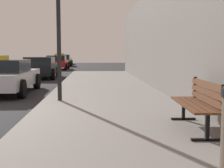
{
  "coord_description": "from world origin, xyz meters",
  "views": [
    {
      "loc": [
        3.5,
        -7.27,
        1.53
      ],
      "look_at": [
        3.89,
        -0.61,
        0.86
      ],
      "focal_mm": 50.07,
      "sensor_mm": 36.0,
      "label": 1
    }
  ],
  "objects_px": {
    "car_black": "(40,67)",
    "car_green": "(63,60)",
    "bench": "(199,101)",
    "street_lamp": "(58,3)",
    "car_silver": "(5,76)",
    "car_red": "(57,62)",
    "car_yellow": "(64,59)"
  },
  "relations": [
    {
      "from": "car_black",
      "to": "car_green",
      "type": "xyz_separation_m",
      "value": [
        -0.31,
        16.68,
        0.0
      ]
    },
    {
      "from": "bench",
      "to": "car_black",
      "type": "height_order",
      "value": "car_black"
    },
    {
      "from": "bench",
      "to": "street_lamp",
      "type": "distance_m",
      "value": 5.1
    },
    {
      "from": "car_silver",
      "to": "car_red",
      "type": "relative_size",
      "value": 1.1
    },
    {
      "from": "car_green",
      "to": "car_yellow",
      "type": "height_order",
      "value": "car_green"
    },
    {
      "from": "car_silver",
      "to": "car_red",
      "type": "height_order",
      "value": "same"
    },
    {
      "from": "car_green",
      "to": "street_lamp",
      "type": "bearing_deg",
      "value": -84.6
    },
    {
      "from": "street_lamp",
      "to": "car_red",
      "type": "distance_m",
      "value": 19.93
    },
    {
      "from": "bench",
      "to": "car_silver",
      "type": "bearing_deg",
      "value": 131.69
    },
    {
      "from": "car_silver",
      "to": "car_red",
      "type": "distance_m",
      "value": 16.81
    },
    {
      "from": "car_yellow",
      "to": "street_lamp",
      "type": "bearing_deg",
      "value": -84.79
    },
    {
      "from": "street_lamp",
      "to": "car_yellow",
      "type": "xyz_separation_m",
      "value": [
        -2.97,
        32.63,
        -2.27
      ]
    },
    {
      "from": "bench",
      "to": "car_yellow",
      "type": "relative_size",
      "value": 0.41
    },
    {
      "from": "car_red",
      "to": "street_lamp",
      "type": "bearing_deg",
      "value": -83.19
    },
    {
      "from": "bench",
      "to": "car_green",
      "type": "height_order",
      "value": "car_green"
    },
    {
      "from": "bench",
      "to": "car_red",
      "type": "bearing_deg",
      "value": 105.37
    },
    {
      "from": "car_red",
      "to": "car_yellow",
      "type": "bearing_deg",
      "value": 92.76
    },
    {
      "from": "car_black",
      "to": "car_green",
      "type": "distance_m",
      "value": 16.68
    },
    {
      "from": "car_silver",
      "to": "car_yellow",
      "type": "relative_size",
      "value": 1.0
    },
    {
      "from": "car_silver",
      "to": "car_green",
      "type": "relative_size",
      "value": 1.09
    },
    {
      "from": "car_silver",
      "to": "car_green",
      "type": "distance_m",
      "value": 23.67
    },
    {
      "from": "car_red",
      "to": "car_green",
      "type": "height_order",
      "value": "same"
    },
    {
      "from": "car_red",
      "to": "car_black",
      "type": "bearing_deg",
      "value": -89.1
    },
    {
      "from": "street_lamp",
      "to": "car_black",
      "type": "relative_size",
      "value": 0.99
    },
    {
      "from": "car_black",
      "to": "car_red",
      "type": "height_order",
      "value": "car_red"
    },
    {
      "from": "car_silver",
      "to": "car_black",
      "type": "bearing_deg",
      "value": 88.95
    },
    {
      "from": "street_lamp",
      "to": "car_yellow",
      "type": "bearing_deg",
      "value": 95.21
    },
    {
      "from": "street_lamp",
      "to": "car_red",
      "type": "height_order",
      "value": "street_lamp"
    },
    {
      "from": "street_lamp",
      "to": "car_black",
      "type": "distance_m",
      "value": 10.33
    },
    {
      "from": "bench",
      "to": "car_yellow",
      "type": "xyz_separation_m",
      "value": [
        -5.85,
        36.2,
        -0.02
      ]
    },
    {
      "from": "car_red",
      "to": "bench",
      "type": "bearing_deg",
      "value": -77.32
    },
    {
      "from": "street_lamp",
      "to": "car_green",
      "type": "xyz_separation_m",
      "value": [
        -2.51,
        26.52,
        -2.26
      ]
    }
  ]
}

